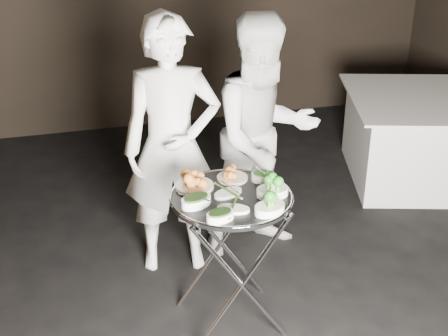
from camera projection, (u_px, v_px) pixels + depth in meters
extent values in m
cylinder|color=silver|center=(242.00, 285.00, 3.40)|extent=(0.57, 0.03, 0.84)
cylinder|color=silver|center=(242.00, 285.00, 3.40)|extent=(0.57, 0.03, 0.84)
cylinder|color=silver|center=(221.00, 243.00, 3.78)|extent=(0.57, 0.03, 0.84)
cylinder|color=silver|center=(221.00, 243.00, 3.78)|extent=(0.57, 0.03, 0.84)
cylinder|color=silver|center=(188.00, 210.00, 3.36)|extent=(0.02, 0.48, 0.02)
cylinder|color=silver|center=(273.00, 198.00, 3.48)|extent=(0.02, 0.48, 0.02)
cylinder|color=black|center=(231.00, 198.00, 3.41)|extent=(0.67, 0.67, 0.03)
torus|color=silver|center=(231.00, 196.00, 3.40)|extent=(0.68, 0.68, 0.01)
cylinder|color=beige|center=(195.00, 186.00, 3.49)|extent=(0.22, 0.22, 0.02)
cylinder|color=beige|center=(232.00, 178.00, 3.58)|extent=(0.18, 0.18, 0.02)
cylinder|color=white|center=(261.00, 177.00, 3.57)|extent=(0.11, 0.11, 0.04)
cylinder|color=silver|center=(192.00, 179.00, 3.48)|extent=(0.11, 0.16, 0.01)
cylinder|color=silver|center=(230.00, 171.00, 3.57)|extent=(0.08, 0.17, 0.01)
cylinder|color=silver|center=(264.00, 173.00, 3.55)|extent=(0.04, 0.18, 0.01)
cylinder|color=silver|center=(194.00, 197.00, 3.28)|extent=(0.15, 0.12, 0.01)
cylinder|color=silver|center=(273.00, 187.00, 3.39)|extent=(0.12, 0.15, 0.01)
cylinder|color=silver|center=(231.00, 187.00, 3.39)|extent=(0.06, 0.18, 0.01)
imported|color=silver|center=(172.00, 148.00, 3.97)|extent=(0.68, 0.49, 1.72)
imported|color=silver|center=(264.00, 137.00, 4.18)|extent=(0.90, 0.76, 1.67)
cube|color=silver|center=(422.00, 139.00, 5.36)|extent=(1.16, 1.16, 0.72)
cube|color=silver|center=(429.00, 98.00, 5.20)|extent=(1.30, 1.30, 0.02)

